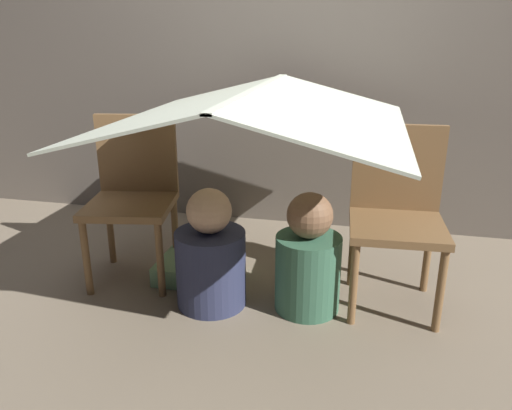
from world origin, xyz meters
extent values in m
plane|color=gray|center=(0.00, 0.00, 0.00)|extent=(8.80, 8.80, 0.00)
cube|color=#6B6056|center=(0.00, 1.18, 1.25)|extent=(7.00, 0.05, 2.50)
cylinder|color=brown|center=(-0.80, -0.03, 0.19)|extent=(0.04, 0.04, 0.39)
cylinder|color=brown|center=(-0.44, 0.03, 0.19)|extent=(0.04, 0.04, 0.39)
cylinder|color=brown|center=(-0.86, 0.33, 0.19)|extent=(0.04, 0.04, 0.39)
cylinder|color=brown|center=(-0.50, 0.39, 0.19)|extent=(0.04, 0.04, 0.39)
cube|color=brown|center=(-0.65, 0.18, 0.40)|extent=(0.48, 0.48, 0.04)
cube|color=brown|center=(-0.68, 0.37, 0.63)|extent=(0.42, 0.10, 0.41)
cylinder|color=brown|center=(0.48, -0.01, 0.19)|extent=(0.04, 0.04, 0.39)
cylinder|color=brown|center=(0.84, 0.01, 0.19)|extent=(0.04, 0.04, 0.39)
cylinder|color=brown|center=(0.46, 0.35, 0.19)|extent=(0.04, 0.04, 0.39)
cylinder|color=brown|center=(0.82, 0.37, 0.19)|extent=(0.04, 0.04, 0.39)
cube|color=brown|center=(0.65, 0.18, 0.40)|extent=(0.44, 0.44, 0.04)
cube|color=brown|center=(0.64, 0.37, 0.63)|extent=(0.42, 0.05, 0.41)
cube|color=silver|center=(-0.32, 0.18, 0.91)|extent=(0.65, 1.41, 0.17)
cube|color=silver|center=(0.32, 0.18, 0.91)|extent=(0.65, 1.41, 0.17)
cube|color=silver|center=(0.00, 0.18, 0.99)|extent=(0.04, 1.41, 0.01)
cylinder|color=#2D3351|center=(-0.18, 0.02, 0.18)|extent=(0.33, 0.33, 0.37)
sphere|color=#D6A884|center=(-0.18, 0.02, 0.47)|extent=(0.21, 0.21, 0.21)
cylinder|color=#38664C|center=(0.27, 0.08, 0.18)|extent=(0.30, 0.30, 0.36)
sphere|color=brown|center=(0.27, 0.08, 0.46)|extent=(0.21, 0.21, 0.21)
cube|color=#7FB27F|center=(-0.34, 0.25, 0.05)|extent=(0.38, 0.31, 0.10)
camera|label=1|loc=(0.48, -1.99, 1.24)|focal=35.00mm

